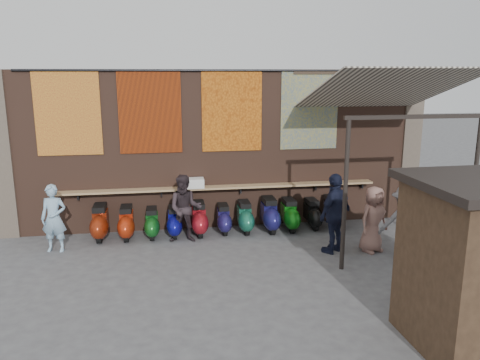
{
  "coord_description": "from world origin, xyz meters",
  "views": [
    {
      "loc": [
        -1.41,
        -9.08,
        3.89
      ],
      "look_at": [
        0.29,
        1.2,
        1.53
      ],
      "focal_mm": 35.0,
      "sensor_mm": 36.0,
      "label": 1
    }
  ],
  "objects_px": {
    "shelf_box": "(191,183)",
    "scooter_stool_8": "(290,215)",
    "scooter_stool_0": "(100,223)",
    "scooter_stool_2": "(152,223)",
    "scooter_stool_5": "(224,219)",
    "shopper_navy": "(335,213)",
    "diner_left": "(54,218)",
    "shopper_grey": "(404,222)",
    "scooter_stool_7": "(270,215)",
    "scooter_stool_10": "(333,212)",
    "diner_right": "(185,209)",
    "scooter_stool_3": "(174,222)",
    "scooter_stool_4": "(199,219)",
    "shopper_tan": "(373,219)",
    "scooter_stool_6": "(245,217)",
    "scooter_stool_9": "(312,214)",
    "scooter_stool_1": "(127,223)"
  },
  "relations": [
    {
      "from": "scooter_stool_3",
      "to": "shopper_grey",
      "type": "bearing_deg",
      "value": -24.17
    },
    {
      "from": "scooter_stool_8",
      "to": "scooter_stool_9",
      "type": "bearing_deg",
      "value": 6.77
    },
    {
      "from": "scooter_stool_8",
      "to": "scooter_stool_5",
      "type": "bearing_deg",
      "value": 178.06
    },
    {
      "from": "diner_left",
      "to": "diner_right",
      "type": "distance_m",
      "value": 2.92
    },
    {
      "from": "scooter_stool_1",
      "to": "scooter_stool_3",
      "type": "distance_m",
      "value": 1.14
    },
    {
      "from": "shelf_box",
      "to": "scooter_stool_4",
      "type": "bearing_deg",
      "value": -64.71
    },
    {
      "from": "diner_left",
      "to": "scooter_stool_7",
      "type": "bearing_deg",
      "value": 14.69
    },
    {
      "from": "scooter_stool_7",
      "to": "scooter_stool_10",
      "type": "xyz_separation_m",
      "value": [
        1.69,
        0.06,
        -0.02
      ]
    },
    {
      "from": "scooter_stool_4",
      "to": "shopper_tan",
      "type": "height_order",
      "value": "shopper_tan"
    },
    {
      "from": "scooter_stool_5",
      "to": "scooter_stool_9",
      "type": "relative_size",
      "value": 0.95
    },
    {
      "from": "scooter_stool_7",
      "to": "shopper_navy",
      "type": "relative_size",
      "value": 0.49
    },
    {
      "from": "scooter_stool_6",
      "to": "diner_left",
      "type": "relative_size",
      "value": 0.53
    },
    {
      "from": "scooter_stool_4",
      "to": "shopper_navy",
      "type": "bearing_deg",
      "value": -29.94
    },
    {
      "from": "shelf_box",
      "to": "scooter_stool_8",
      "type": "relative_size",
      "value": 0.75
    },
    {
      "from": "scooter_stool_3",
      "to": "shopper_tan",
      "type": "xyz_separation_m",
      "value": [
        4.35,
        -1.72,
        0.38
      ]
    },
    {
      "from": "scooter_stool_4",
      "to": "scooter_stool_10",
      "type": "relative_size",
      "value": 1.02
    },
    {
      "from": "shopper_grey",
      "to": "shopper_navy",
      "type": "bearing_deg",
      "value": -9.65
    },
    {
      "from": "scooter_stool_1",
      "to": "shopper_navy",
      "type": "height_order",
      "value": "shopper_navy"
    },
    {
      "from": "shelf_box",
      "to": "diner_right",
      "type": "height_order",
      "value": "diner_right"
    },
    {
      "from": "shelf_box",
      "to": "diner_right",
      "type": "xyz_separation_m",
      "value": [
        -0.2,
        -0.77,
        -0.43
      ]
    },
    {
      "from": "scooter_stool_0",
      "to": "shopper_navy",
      "type": "relative_size",
      "value": 0.49
    },
    {
      "from": "shopper_navy",
      "to": "shopper_tan",
      "type": "xyz_separation_m",
      "value": [
        0.86,
        -0.09,
        -0.15
      ]
    },
    {
      "from": "scooter_stool_0",
      "to": "scooter_stool_2",
      "type": "distance_m",
      "value": 1.23
    },
    {
      "from": "diner_right",
      "to": "shopper_tan",
      "type": "xyz_separation_m",
      "value": [
        4.09,
        -1.3,
        -0.06
      ]
    },
    {
      "from": "scooter_stool_10",
      "to": "diner_right",
      "type": "relative_size",
      "value": 0.52
    },
    {
      "from": "scooter_stool_10",
      "to": "shopper_grey",
      "type": "distance_m",
      "value": 2.39
    },
    {
      "from": "scooter_stool_0",
      "to": "shopper_navy",
      "type": "distance_m",
      "value": 5.53
    },
    {
      "from": "scooter_stool_9",
      "to": "shopper_grey",
      "type": "height_order",
      "value": "shopper_grey"
    },
    {
      "from": "diner_left",
      "to": "shopper_grey",
      "type": "height_order",
      "value": "shopper_grey"
    },
    {
      "from": "scooter_stool_6",
      "to": "scooter_stool_7",
      "type": "relative_size",
      "value": 0.92
    },
    {
      "from": "shelf_box",
      "to": "scooter_stool_4",
      "type": "distance_m",
      "value": 0.91
    },
    {
      "from": "shelf_box",
      "to": "scooter_stool_3",
      "type": "distance_m",
      "value": 1.05
    },
    {
      "from": "diner_right",
      "to": "shopper_grey",
      "type": "bearing_deg",
      "value": -15.13
    },
    {
      "from": "scooter_stool_1",
      "to": "shopper_tan",
      "type": "height_order",
      "value": "shopper_tan"
    },
    {
      "from": "scooter_stool_4",
      "to": "scooter_stool_8",
      "type": "distance_m",
      "value": 2.3
    },
    {
      "from": "scooter_stool_7",
      "to": "scooter_stool_10",
      "type": "relative_size",
      "value": 1.06
    },
    {
      "from": "scooter_stool_0",
      "to": "scooter_stool_9",
      "type": "xyz_separation_m",
      "value": [
        5.3,
        0.01,
        -0.05
      ]
    },
    {
      "from": "scooter_stool_5",
      "to": "shopper_navy",
      "type": "relative_size",
      "value": 0.42
    },
    {
      "from": "scooter_stool_7",
      "to": "scooter_stool_6",
      "type": "bearing_deg",
      "value": 177.74
    },
    {
      "from": "shelf_box",
      "to": "scooter_stool_6",
      "type": "distance_m",
      "value": 1.59
    },
    {
      "from": "shopper_grey",
      "to": "scooter_stool_7",
      "type": "bearing_deg",
      "value": -29.58
    },
    {
      "from": "scooter_stool_5",
      "to": "shopper_tan",
      "type": "distance_m",
      "value": 3.62
    },
    {
      "from": "diner_left",
      "to": "diner_right",
      "type": "bearing_deg",
      "value": 10.95
    },
    {
      "from": "diner_right",
      "to": "scooter_stool_8",
      "type": "bearing_deg",
      "value": 14.99
    },
    {
      "from": "scooter_stool_0",
      "to": "shopper_tan",
      "type": "relative_size",
      "value": 0.59
    },
    {
      "from": "scooter_stool_3",
      "to": "scooter_stool_7",
      "type": "bearing_deg",
      "value": 0.12
    },
    {
      "from": "scooter_stool_7",
      "to": "scooter_stool_0",
      "type": "bearing_deg",
      "value": 179.11
    },
    {
      "from": "scooter_stool_4",
      "to": "shopper_tan",
      "type": "bearing_deg",
      "value": -25.06
    },
    {
      "from": "scooter_stool_6",
      "to": "diner_left",
      "type": "height_order",
      "value": "diner_left"
    },
    {
      "from": "shopper_navy",
      "to": "shopper_grey",
      "type": "xyz_separation_m",
      "value": [
        1.35,
        -0.54,
        -0.1
      ]
    }
  ]
}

